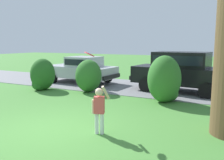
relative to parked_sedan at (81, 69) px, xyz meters
name	(u,v)px	position (x,y,z in m)	size (l,w,h in m)	color
ground_plane	(52,130)	(3.67, -6.85, -0.85)	(80.00, 80.00, 0.00)	#478438
driveway_strip	(141,88)	(3.67, 0.12, -0.84)	(28.00, 4.40, 0.02)	slate
shrub_near_tree	(42,75)	(-0.58, -2.60, -0.12)	(1.11, 1.33, 1.57)	#286023
shrub_centre_left	(89,76)	(1.75, -1.97, -0.07)	(1.21, 1.38, 1.55)	#33702B
shrub_centre	(165,80)	(5.56, -2.35, 0.03)	(1.30, 1.48, 1.86)	#33702B
parked_sedan	(81,69)	(0.00, 0.00, 0.00)	(4.50, 2.29, 1.56)	silver
parked_suv	(181,70)	(5.71, 0.05, 0.23)	(4.83, 2.40, 1.92)	black
child_thrower	(99,107)	(4.98, -6.52, -0.13)	(0.40, 0.35, 1.29)	white
frisbee	(90,54)	(4.54, -6.25, 1.20)	(0.30, 0.28, 0.19)	red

